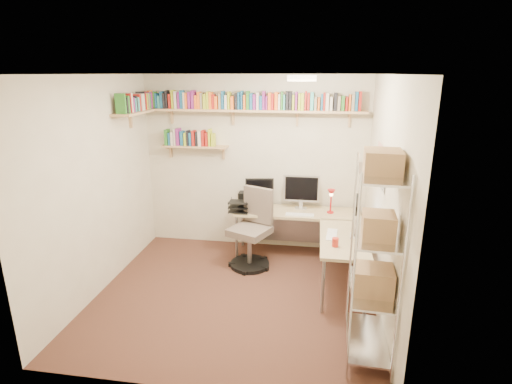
% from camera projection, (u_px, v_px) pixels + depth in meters
% --- Properties ---
extents(ground, '(3.20, 3.20, 0.00)m').
position_uv_depth(ground, '(235.00, 295.00, 4.71)').
color(ground, '#43261C').
rests_on(ground, ground).
extents(room_shell, '(3.24, 3.04, 2.52)m').
position_uv_depth(room_shell, '(233.00, 167.00, 4.26)').
color(room_shell, beige).
rests_on(room_shell, ground).
extents(wall_shelves, '(3.12, 1.09, 0.80)m').
position_uv_depth(wall_shelves, '(220.00, 110.00, 5.42)').
color(wall_shelves, tan).
rests_on(wall_shelves, ground).
extents(corner_desk, '(1.79, 1.71, 1.16)m').
position_uv_depth(corner_desk, '(299.00, 217.00, 5.33)').
color(corner_desk, tan).
rests_on(corner_desk, ground).
extents(office_chair, '(0.62, 0.62, 1.06)m').
position_uv_depth(office_chair, '(252.00, 234.00, 5.33)').
color(office_chair, black).
rests_on(office_chair, ground).
extents(wire_rack, '(0.43, 0.81, 1.92)m').
position_uv_depth(wire_rack, '(376.00, 239.00, 3.38)').
color(wire_rack, silver).
rests_on(wire_rack, ground).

